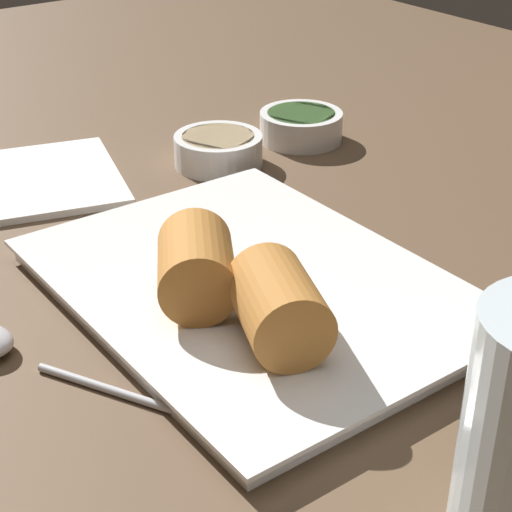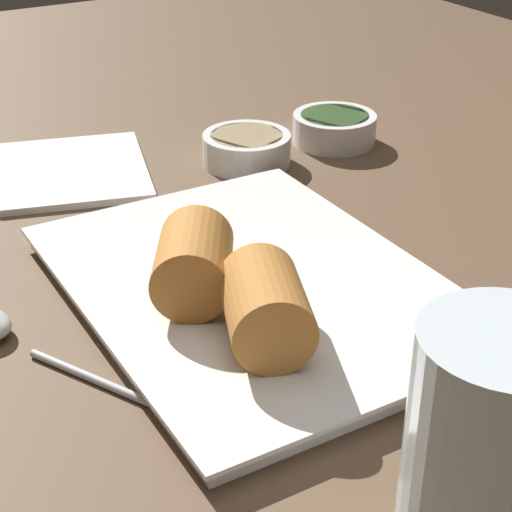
{
  "view_description": "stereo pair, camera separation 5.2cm",
  "coord_description": "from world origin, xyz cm",
  "px_view_note": "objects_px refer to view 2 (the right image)",
  "views": [
    {
      "loc": [
        39.21,
        -29.1,
        32.07
      ],
      "look_at": [
        0.46,
        -0.59,
        5.42
      ],
      "focal_mm": 60.0,
      "sensor_mm": 36.0,
      "label": 1
    },
    {
      "loc": [
        42.06,
        -24.74,
        32.07
      ],
      "look_at": [
        0.46,
        -0.59,
        5.42
      ],
      "focal_mm": 60.0,
      "sensor_mm": 36.0,
      "label": 2
    }
  ],
  "objects_px": {
    "drinking_glass": "(487,476)",
    "dipping_bowl_far": "(334,127)",
    "serving_plate": "(256,291)",
    "dipping_bowl_near": "(247,148)",
    "napkin": "(73,170)"
  },
  "relations": [
    {
      "from": "napkin",
      "to": "serving_plate",
      "type": "bearing_deg",
      "value": 7.13
    },
    {
      "from": "serving_plate",
      "to": "napkin",
      "type": "xyz_separation_m",
      "value": [
        -0.26,
        -0.03,
        -0.0
      ]
    },
    {
      "from": "dipping_bowl_near",
      "to": "dipping_bowl_far",
      "type": "relative_size",
      "value": 1.0
    },
    {
      "from": "serving_plate",
      "to": "dipping_bowl_far",
      "type": "relative_size",
      "value": 3.76
    },
    {
      "from": "dipping_bowl_near",
      "to": "napkin",
      "type": "distance_m",
      "value": 0.15
    },
    {
      "from": "drinking_glass",
      "to": "serving_plate",
      "type": "bearing_deg",
      "value": 170.92
    },
    {
      "from": "serving_plate",
      "to": "drinking_glass",
      "type": "xyz_separation_m",
      "value": [
        0.25,
        -0.04,
        0.06
      ]
    },
    {
      "from": "dipping_bowl_far",
      "to": "napkin",
      "type": "bearing_deg",
      "value": -102.48
    },
    {
      "from": "dipping_bowl_far",
      "to": "napkin",
      "type": "distance_m",
      "value": 0.25
    },
    {
      "from": "napkin",
      "to": "dipping_bowl_far",
      "type": "bearing_deg",
      "value": 77.52
    },
    {
      "from": "serving_plate",
      "to": "napkin",
      "type": "distance_m",
      "value": 0.27
    },
    {
      "from": "drinking_glass",
      "to": "napkin",
      "type": "bearing_deg",
      "value": 179.28
    },
    {
      "from": "drinking_glass",
      "to": "dipping_bowl_far",
      "type": "bearing_deg",
      "value": 151.55
    },
    {
      "from": "serving_plate",
      "to": "dipping_bowl_near",
      "type": "xyz_separation_m",
      "value": [
        -0.21,
        0.11,
        0.01
      ]
    },
    {
      "from": "serving_plate",
      "to": "napkin",
      "type": "height_order",
      "value": "serving_plate"
    }
  ]
}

